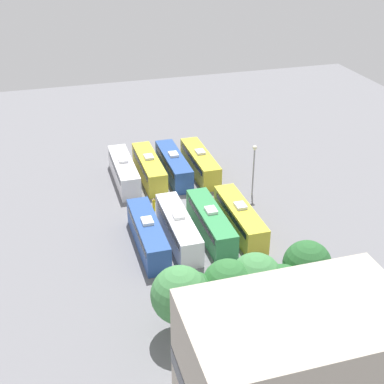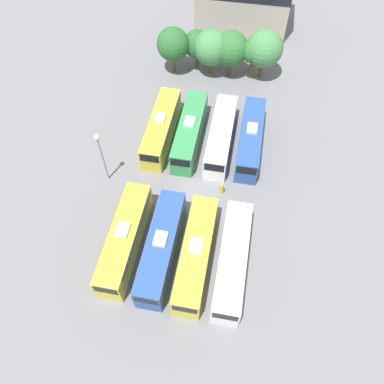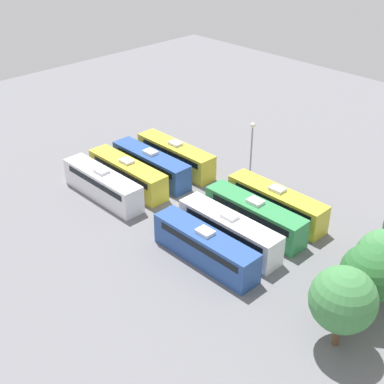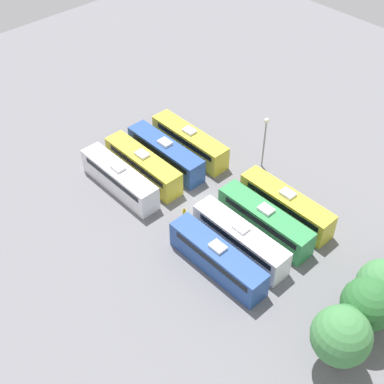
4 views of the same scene
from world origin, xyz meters
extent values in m
plane|color=slate|center=(0.00, 0.00, 0.00)|extent=(109.61, 109.61, 0.00)
cube|color=gold|center=(-5.52, -7.77, 1.58)|extent=(2.56, 11.58, 3.17)
cube|color=black|center=(-5.52, -7.48, 2.47)|extent=(2.60, 9.85, 0.70)
cube|color=black|center=(-5.52, -13.56, 2.46)|extent=(2.26, 0.08, 1.11)
cube|color=silver|center=(-5.52, -7.77, 3.34)|extent=(1.20, 1.60, 0.35)
cube|color=#284C93|center=(-1.73, -8.03, 1.58)|extent=(2.56, 11.58, 3.17)
cube|color=black|center=(-1.73, -7.74, 2.47)|extent=(2.60, 9.85, 0.70)
cube|color=black|center=(-1.73, -13.82, 2.46)|extent=(2.26, 0.08, 1.11)
cube|color=white|center=(-1.73, -8.03, 3.34)|extent=(1.20, 1.60, 0.35)
cube|color=gold|center=(1.75, -8.15, 1.58)|extent=(2.56, 11.58, 3.17)
cube|color=black|center=(1.75, -7.86, 2.47)|extent=(2.60, 9.85, 0.70)
cube|color=black|center=(1.75, -13.94, 2.46)|extent=(2.26, 0.08, 1.11)
cube|color=silver|center=(1.75, -8.15, 3.34)|extent=(1.20, 1.60, 0.35)
cube|color=silver|center=(5.31, -8.14, 1.58)|extent=(2.56, 11.58, 3.17)
cube|color=black|center=(5.31, -7.85, 2.47)|extent=(2.60, 9.85, 0.70)
cube|color=black|center=(5.31, -13.93, 2.46)|extent=(2.26, 0.08, 1.11)
cube|color=silver|center=(5.31, -8.14, 3.34)|extent=(1.20, 1.60, 0.35)
cube|color=gold|center=(-5.53, 7.98, 1.58)|extent=(2.56, 11.58, 3.17)
cube|color=black|center=(-5.53, 8.27, 2.47)|extent=(2.60, 9.85, 0.70)
cube|color=black|center=(-5.53, 2.20, 2.46)|extent=(2.26, 0.08, 1.11)
cube|color=silver|center=(-5.53, 7.98, 3.34)|extent=(1.20, 1.60, 0.35)
cube|color=#338C4C|center=(-1.95, 7.99, 1.58)|extent=(2.56, 11.58, 3.17)
cube|color=black|center=(-1.95, 8.28, 2.47)|extent=(2.60, 9.85, 0.70)
cube|color=black|center=(-1.95, 2.21, 2.46)|extent=(2.26, 0.08, 1.11)
cube|color=white|center=(-1.95, 7.99, 3.34)|extent=(1.20, 1.60, 0.35)
cube|color=white|center=(1.92, 8.00, 1.58)|extent=(2.56, 11.58, 3.17)
cube|color=black|center=(1.92, 8.29, 2.47)|extent=(2.60, 9.85, 0.70)
cube|color=black|center=(1.92, 2.22, 2.46)|extent=(2.26, 0.08, 1.11)
cube|color=white|center=(1.92, 8.00, 3.34)|extent=(1.20, 1.60, 0.35)
cube|color=#284C93|center=(5.50, 8.24, 1.58)|extent=(2.56, 11.58, 3.17)
cube|color=black|center=(5.50, 8.53, 2.47)|extent=(2.60, 9.85, 0.70)
cube|color=black|center=(5.50, 2.46, 2.46)|extent=(2.26, 0.08, 1.11)
cube|color=white|center=(5.50, 8.24, 3.34)|extent=(1.20, 1.60, 0.35)
cylinder|color=gold|center=(3.13, 0.72, 0.76)|extent=(0.36, 0.36, 1.52)
sphere|color=tan|center=(3.13, 0.72, 1.64)|extent=(0.24, 0.24, 0.24)
cylinder|color=gray|center=(-10.21, 0.41, 3.34)|extent=(0.20, 0.20, 6.68)
sphere|color=#EAE5C6|center=(-10.21, 0.41, 6.86)|extent=(0.60, 0.60, 0.60)
cylinder|color=brown|center=(-6.91, 21.64, 1.36)|extent=(0.45, 0.45, 2.72)
sphere|color=#28602D|center=(-6.91, 21.64, 4.33)|extent=(4.61, 4.61, 4.61)
cylinder|color=brown|center=(-3.76, 23.20, 1.16)|extent=(0.54, 0.54, 2.32)
sphere|color=#28602D|center=(-3.76, 23.20, 3.71)|extent=(3.98, 3.98, 3.98)
cylinder|color=brown|center=(-1.55, 22.15, 1.19)|extent=(0.51, 0.51, 2.39)
sphere|color=#428447|center=(-1.55, 22.15, 4.12)|extent=(4.96, 4.96, 4.96)
cylinder|color=brown|center=(1.16, 22.32, 1.26)|extent=(0.51, 0.51, 2.52)
sphere|color=#2D6B33|center=(1.16, 22.32, 4.20)|extent=(4.80, 4.80, 4.80)
cylinder|color=brown|center=(4.28, 22.14, 1.56)|extent=(0.60, 0.60, 3.12)
sphere|color=#2D6B33|center=(4.28, 22.14, 4.27)|extent=(3.29, 3.29, 3.29)
cylinder|color=brown|center=(5.70, 22.70, 1.35)|extent=(0.56, 0.56, 2.70)
sphere|color=#428447|center=(5.70, 22.70, 4.49)|extent=(5.12, 5.12, 5.12)
cube|color=#B2A899|center=(1.44, 35.52, 6.18)|extent=(14.38, 8.58, 12.37)
cube|color=black|center=(1.44, 35.52, 6.80)|extent=(14.44, 8.64, 1.48)
camera|label=1|loc=(14.88, 57.57, 34.13)|focal=50.00mm
camera|label=2|loc=(4.33, -24.20, 34.71)|focal=35.00mm
camera|label=3|loc=(34.61, 36.46, 31.12)|focal=50.00mm
camera|label=4|loc=(31.11, 32.06, 42.77)|focal=50.00mm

